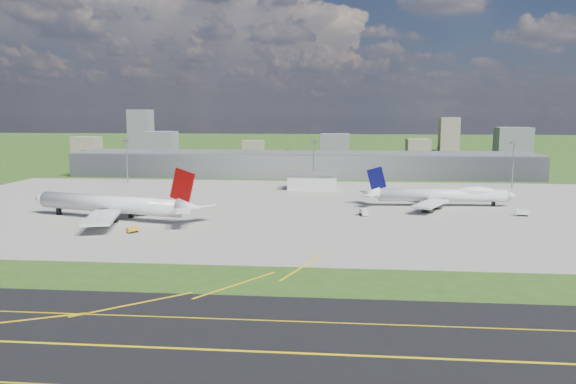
# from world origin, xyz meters

# --- Properties ---
(ground) EXTENTS (1400.00, 1400.00, 0.00)m
(ground) POSITION_xyz_m (0.00, 150.00, 0.00)
(ground) COLOR #2E4E18
(ground) RESTS_ON ground
(taxiway) EXTENTS (1400.00, 60.00, 0.06)m
(taxiway) POSITION_xyz_m (0.00, -110.00, 0.03)
(taxiway) COLOR black
(taxiway) RESTS_ON ground
(apron) EXTENTS (360.00, 190.00, 0.08)m
(apron) POSITION_xyz_m (10.00, 40.00, 0.04)
(apron) COLOR gray
(apron) RESTS_ON ground
(terminal) EXTENTS (300.00, 42.00, 15.00)m
(terminal) POSITION_xyz_m (0.00, 165.00, 7.50)
(terminal) COLOR slate
(terminal) RESTS_ON ground
(ops_building) EXTENTS (26.00, 16.00, 8.00)m
(ops_building) POSITION_xyz_m (10.00, 100.00, 4.00)
(ops_building) COLOR silver
(ops_building) RESTS_ON ground
(mast_west) EXTENTS (3.50, 2.00, 25.90)m
(mast_west) POSITION_xyz_m (-100.00, 115.00, 17.71)
(mast_west) COLOR gray
(mast_west) RESTS_ON ground
(mast_center) EXTENTS (3.50, 2.00, 25.90)m
(mast_center) POSITION_xyz_m (10.00, 115.00, 17.71)
(mast_center) COLOR gray
(mast_center) RESTS_ON ground
(mast_east) EXTENTS (3.50, 2.00, 25.90)m
(mast_east) POSITION_xyz_m (120.00, 115.00, 17.71)
(mast_east) COLOR gray
(mast_east) RESTS_ON ground
(airliner_red_twin) EXTENTS (77.37, 59.11, 21.61)m
(airliner_red_twin) POSITION_xyz_m (-62.78, 6.37, 5.75)
(airliner_red_twin) COLOR silver
(airliner_red_twin) RESTS_ON ground
(airliner_blue_quad) EXTENTS (68.34, 53.56, 17.85)m
(airliner_blue_quad) POSITION_xyz_m (70.81, 50.30, 4.96)
(airliner_blue_quad) COLOR silver
(airliner_blue_quad) RESTS_ON ground
(tug_yellow) EXTENTS (4.27, 4.40, 1.91)m
(tug_yellow) POSITION_xyz_m (-47.33, -16.69, 0.99)
(tug_yellow) COLOR #F69D0E
(tug_yellow) RESTS_ON ground
(van_white_near) EXTENTS (3.47, 5.84, 2.76)m
(van_white_near) POSITION_xyz_m (34.83, 23.94, 1.38)
(van_white_near) COLOR silver
(van_white_near) RESTS_ON ground
(van_white_far) EXTENTS (5.30, 3.03, 2.58)m
(van_white_far) POSITION_xyz_m (98.98, 28.76, 1.30)
(van_white_far) COLOR white
(van_white_far) RESTS_ON ground
(bldg_far_w) EXTENTS (24.00, 20.00, 18.00)m
(bldg_far_w) POSITION_xyz_m (-220.00, 320.00, 9.00)
(bldg_far_w) COLOR gray
(bldg_far_w) RESTS_ON ground
(bldg_w) EXTENTS (28.00, 22.00, 24.00)m
(bldg_w) POSITION_xyz_m (-140.00, 300.00, 12.00)
(bldg_w) COLOR slate
(bldg_w) RESTS_ON ground
(bldg_cw) EXTENTS (20.00, 18.00, 14.00)m
(bldg_cw) POSITION_xyz_m (-60.00, 340.00, 7.00)
(bldg_cw) COLOR gray
(bldg_cw) RESTS_ON ground
(bldg_c) EXTENTS (26.00, 20.00, 22.00)m
(bldg_c) POSITION_xyz_m (20.00, 310.00, 11.00)
(bldg_c) COLOR slate
(bldg_c) RESTS_ON ground
(bldg_ce) EXTENTS (22.00, 24.00, 16.00)m
(bldg_ce) POSITION_xyz_m (100.00, 350.00, 8.00)
(bldg_ce) COLOR gray
(bldg_ce) RESTS_ON ground
(bldg_e) EXTENTS (30.00, 22.00, 28.00)m
(bldg_e) POSITION_xyz_m (180.00, 320.00, 14.00)
(bldg_e) COLOR slate
(bldg_e) RESTS_ON ground
(bldg_tall_w) EXTENTS (22.00, 20.00, 44.00)m
(bldg_tall_w) POSITION_xyz_m (-180.00, 360.00, 22.00)
(bldg_tall_w) COLOR slate
(bldg_tall_w) RESTS_ON ground
(bldg_tall_e) EXTENTS (20.00, 18.00, 36.00)m
(bldg_tall_e) POSITION_xyz_m (140.00, 410.00, 18.00)
(bldg_tall_e) COLOR gray
(bldg_tall_e) RESTS_ON ground
(tree_far_w) EXTENTS (7.20, 7.20, 8.80)m
(tree_far_w) POSITION_xyz_m (-200.00, 270.00, 5.18)
(tree_far_w) COLOR #382314
(tree_far_w) RESTS_ON ground
(tree_w) EXTENTS (6.75, 6.75, 8.25)m
(tree_w) POSITION_xyz_m (-110.00, 265.00, 4.86)
(tree_w) COLOR #382314
(tree_w) RESTS_ON ground
(tree_c) EXTENTS (8.10, 8.10, 9.90)m
(tree_c) POSITION_xyz_m (-20.00, 280.00, 5.84)
(tree_c) COLOR #382314
(tree_c) RESTS_ON ground
(tree_e) EXTENTS (7.65, 7.65, 9.35)m
(tree_e) POSITION_xyz_m (70.00, 275.00, 5.51)
(tree_e) COLOR #382314
(tree_e) RESTS_ON ground
(tree_far_e) EXTENTS (6.30, 6.30, 7.70)m
(tree_far_e) POSITION_xyz_m (160.00, 285.00, 4.53)
(tree_far_e) COLOR #382314
(tree_far_e) RESTS_ON ground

